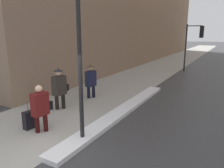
# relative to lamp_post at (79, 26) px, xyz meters

# --- Properties ---
(ground_plane) EXTENTS (160.00, 160.00, 0.00)m
(ground_plane) POSITION_rel_lamp_post_xyz_m (-0.20, -1.14, -3.24)
(ground_plane) COLOR #38383A
(sidewalk_slab) EXTENTS (4.00, 80.00, 0.01)m
(sidewalk_slab) POSITION_rel_lamp_post_xyz_m (-2.20, 13.86, -3.24)
(sidewalk_slab) COLOR #9E9B93
(sidewalk_slab) RESTS_ON ground
(snow_bank_curb) EXTENTS (0.61, 8.11, 0.14)m
(snow_bank_curb) POSITION_rel_lamp_post_xyz_m (-0.02, 2.70, -3.18)
(snow_bank_curb) COLOR white
(snow_bank_curb) RESTS_ON ground
(lamp_post) EXTENTS (0.28, 0.28, 5.49)m
(lamp_post) POSITION_rel_lamp_post_xyz_m (0.00, 0.00, 0.00)
(lamp_post) COLOR black
(lamp_post) RESTS_ON ground
(traffic_light_near) EXTENTS (1.31, 0.33, 3.74)m
(traffic_light_near) POSITION_rel_lamp_post_xyz_m (0.82, 13.69, -0.54)
(traffic_light_near) COLOR black
(traffic_light_near) RESTS_ON ground
(pedestrian_trailing) EXTENTS (0.35, 0.72, 1.53)m
(pedestrian_trailing) POSITION_rel_lamp_post_xyz_m (-1.48, -0.13, -2.40)
(pedestrian_trailing) COLOR #340C0C
(pedestrian_trailing) RESTS_ON ground
(pedestrian_with_shoulder_bag) EXTENTS (0.37, 0.76, 1.74)m
(pedestrian_with_shoulder_bag) POSITION_rel_lamp_post_xyz_m (-2.44, 1.79, -2.30)
(pedestrian_with_shoulder_bag) COLOR black
(pedestrian_with_shoulder_bag) RESTS_ON ground
(pedestrian_in_glasses) EXTENTS (0.35, 0.54, 1.65)m
(pedestrian_in_glasses) POSITION_rel_lamp_post_xyz_m (-2.22, 3.70, -2.34)
(pedestrian_in_glasses) COLOR black
(pedestrian_in_glasses) RESTS_ON ground
(rolling_suitcase) EXTENTS (0.26, 0.38, 0.95)m
(rolling_suitcase) POSITION_rel_lamp_post_xyz_m (-2.02, -0.17, -2.94)
(rolling_suitcase) COLOR black
(rolling_suitcase) RESTS_ON ground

